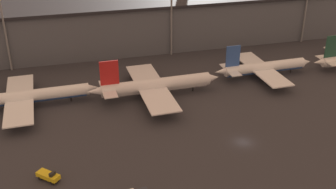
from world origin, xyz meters
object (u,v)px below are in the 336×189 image
airplane_3 (264,68)px  service_vehicle_3 (48,176)px  airplane_2 (155,85)px  airplane_1 (24,97)px

airplane_3 → service_vehicle_3: (-72.48, -39.77, -1.95)m
airplane_2 → airplane_1: bearing=174.4°
airplane_1 → service_vehicle_3: (6.16, -37.79, -2.03)m
airplane_2 → airplane_3: 39.90m
airplane_3 → service_vehicle_3: bearing=-152.4°
airplane_1 → airplane_2: bearing=-5.6°
airplane_2 → airplane_3: (39.58, 5.07, -0.43)m
airplane_1 → airplane_3: airplane_1 is taller
airplane_2 → airplane_3: bearing=6.2°
airplane_1 → service_vehicle_3: bearing=-81.9°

